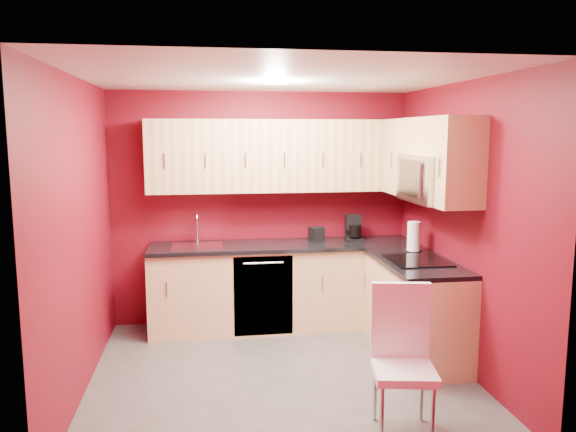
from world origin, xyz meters
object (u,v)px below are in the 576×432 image
object	(u,v)px
napkin_holder	(316,234)
microwave	(432,178)
coffee_maker	(355,228)
dining_chair	(404,363)
sink	(197,243)
paper_towel	(414,237)

from	to	relation	value
napkin_holder	microwave	bearing A→B (deg)	-53.71
coffee_maker	dining_chair	xyz separation A→B (m)	(-0.28, -2.32, -0.54)
microwave	napkin_holder	bearing A→B (deg)	126.29
coffee_maker	napkin_holder	world-z (taller)	coffee_maker
microwave	sink	xyz separation A→B (m)	(-2.09, 1.00, -0.72)
microwave	dining_chair	bearing A→B (deg)	-118.61
sink	dining_chair	xyz separation A→B (m)	(1.40, -2.28, -0.43)
microwave	coffee_maker	size ratio (longest dim) A/B	2.79
coffee_maker	napkin_holder	bearing A→B (deg)	170.00
paper_towel	napkin_holder	bearing A→B (deg)	139.27
coffee_maker	dining_chair	world-z (taller)	coffee_maker
microwave	dining_chair	distance (m)	1.85
paper_towel	microwave	bearing A→B (deg)	-90.73
dining_chair	sink	bearing A→B (deg)	131.85
microwave	napkin_holder	world-z (taller)	microwave
coffee_maker	dining_chair	size ratio (longest dim) A/B	0.27
napkin_holder	paper_towel	distance (m)	1.09
coffee_maker	microwave	bearing A→B (deg)	-69.14
dining_chair	coffee_maker	bearing A→B (deg)	93.38
microwave	dining_chair	size ratio (longest dim) A/B	0.74
sink	microwave	bearing A→B (deg)	-25.60
coffee_maker	paper_towel	size ratio (longest dim) A/B	0.93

